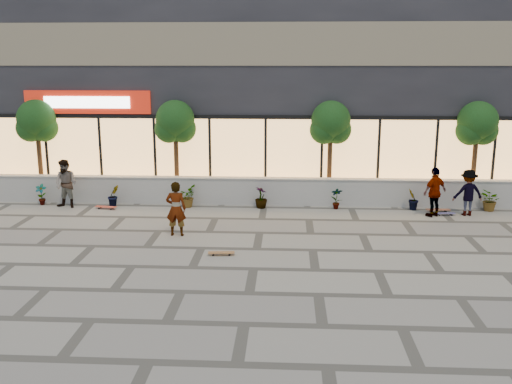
# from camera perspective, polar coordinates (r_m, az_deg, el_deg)

# --- Properties ---
(ground) EXTENTS (80.00, 80.00, 0.00)m
(ground) POSITION_cam_1_polar(r_m,az_deg,el_deg) (15.20, -0.26, -7.69)
(ground) COLOR #9C9887
(ground) RESTS_ON ground
(planter_wall) EXTENTS (22.00, 0.42, 1.04)m
(planter_wall) POSITION_cam_1_polar(r_m,az_deg,el_deg) (21.76, 0.85, 0.10)
(planter_wall) COLOR beige
(planter_wall) RESTS_ON ground
(retail_building) EXTENTS (24.00, 9.17, 8.50)m
(retail_building) POSITION_cam_1_polar(r_m,az_deg,el_deg) (26.73, 1.36, 10.54)
(retail_building) COLOR #232328
(retail_building) RESTS_ON ground
(shrub_a) EXTENTS (0.43, 0.29, 0.81)m
(shrub_a) POSITION_cam_1_polar(r_m,az_deg,el_deg) (23.21, -20.68, -0.24)
(shrub_a) COLOR #1A3711
(shrub_a) RESTS_ON ground
(shrub_b) EXTENTS (0.57, 0.57, 0.81)m
(shrub_b) POSITION_cam_1_polar(r_m,az_deg,el_deg) (22.23, -14.06, -0.34)
(shrub_b) COLOR #1A3711
(shrub_b) RESTS_ON ground
(shrub_c) EXTENTS (0.68, 0.77, 0.81)m
(shrub_c) POSITION_cam_1_polar(r_m,az_deg,el_deg) (21.57, -6.94, -0.44)
(shrub_c) COLOR #1A3711
(shrub_c) RESTS_ON ground
(shrub_d) EXTENTS (0.64, 0.64, 0.81)m
(shrub_d) POSITION_cam_1_polar(r_m,az_deg,el_deg) (21.26, 0.51, -0.54)
(shrub_d) COLOR #1A3711
(shrub_d) RESTS_ON ground
(shrub_e) EXTENTS (0.46, 0.35, 0.81)m
(shrub_e) POSITION_cam_1_polar(r_m,az_deg,el_deg) (21.32, 8.05, -0.63)
(shrub_e) COLOR #1A3711
(shrub_e) RESTS_ON ground
(shrub_f) EXTENTS (0.55, 0.57, 0.81)m
(shrub_f) POSITION_cam_1_polar(r_m,az_deg,el_deg) (21.74, 15.43, -0.71)
(shrub_f) COLOR #1A3711
(shrub_f) RESTS_ON ground
(shrub_g) EXTENTS (0.77, 0.84, 0.81)m
(shrub_g) POSITION_cam_1_polar(r_m,az_deg,el_deg) (22.50, 22.41, -0.78)
(shrub_g) COLOR #1A3711
(shrub_g) RESTS_ON ground
(tree_west) EXTENTS (1.60, 1.50, 3.92)m
(tree_west) POSITION_cam_1_polar(r_m,az_deg,el_deg) (24.14, -21.08, 6.43)
(tree_west) COLOR #4D2C1B
(tree_west) RESTS_ON ground
(tree_midwest) EXTENTS (1.60, 1.50, 3.92)m
(tree_midwest) POSITION_cam_1_polar(r_m,az_deg,el_deg) (22.46, -8.08, 6.74)
(tree_midwest) COLOR #4D2C1B
(tree_midwest) RESTS_ON ground
(tree_mideast) EXTENTS (1.60, 1.50, 3.92)m
(tree_mideast) POSITION_cam_1_polar(r_m,az_deg,el_deg) (22.09, 7.48, 6.66)
(tree_mideast) COLOR #4D2C1B
(tree_mideast) RESTS_ON ground
(tree_east) EXTENTS (1.60, 1.50, 3.92)m
(tree_east) POSITION_cam_1_polar(r_m,az_deg,el_deg) (23.16, 21.26, 6.18)
(tree_east) COLOR #4D2C1B
(tree_east) RESTS_ON ground
(skater_center) EXTENTS (0.64, 0.43, 1.73)m
(skater_center) POSITION_cam_1_polar(r_m,az_deg,el_deg) (17.97, -8.00, -1.67)
(skater_center) COLOR white
(skater_center) RESTS_ON ground
(skater_left) EXTENTS (1.02, 0.87, 1.82)m
(skater_left) POSITION_cam_1_polar(r_m,az_deg,el_deg) (22.35, -18.47, 0.77)
(skater_left) COLOR tan
(skater_left) RESTS_ON ground
(skater_right_near) EXTENTS (1.10, 0.94, 1.77)m
(skater_right_near) POSITION_cam_1_polar(r_m,az_deg,el_deg) (20.95, 17.44, -0.01)
(skater_right_near) COLOR white
(skater_right_near) RESTS_ON ground
(skater_right_far) EXTENTS (1.13, 0.73, 1.65)m
(skater_right_far) POSITION_cam_1_polar(r_m,az_deg,el_deg) (21.51, 20.44, -0.06)
(skater_right_far) COLOR maroon
(skater_right_far) RESTS_ON ground
(skateboard_center) EXTENTS (0.76, 0.26, 0.09)m
(skateboard_center) POSITION_cam_1_polar(r_m,az_deg,el_deg) (16.23, -3.48, -6.08)
(skateboard_center) COLOR brown
(skateboard_center) RESTS_ON ground
(skateboard_left) EXTENTS (0.83, 0.35, 0.10)m
(skateboard_left) POSITION_cam_1_polar(r_m,az_deg,el_deg) (21.89, -14.79, -1.45)
(skateboard_left) COLOR red
(skateboard_left) RESTS_ON ground
(skateboard_right_near) EXTENTS (0.87, 0.25, 0.10)m
(skateboard_right_near) POSITION_cam_1_polar(r_m,az_deg,el_deg) (21.78, 17.75, -1.70)
(skateboard_right_near) COLOR brown
(skateboard_right_near) RESTS_ON ground
(skateboard_right_far) EXTENTS (0.74, 0.27, 0.09)m
(skateboard_right_far) POSITION_cam_1_polar(r_m,az_deg,el_deg) (21.40, 18.38, -2.04)
(skateboard_right_far) COLOR #46437B
(skateboard_right_far) RESTS_ON ground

